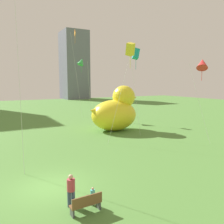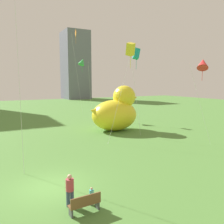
{
  "view_description": "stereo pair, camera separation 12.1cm",
  "coord_description": "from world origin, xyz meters",
  "px_view_note": "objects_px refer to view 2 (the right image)",
  "views": [
    {
      "loc": [
        -2.85,
        -12.61,
        5.92
      ],
      "look_at": [
        6.41,
        4.32,
        3.45
      ],
      "focal_mm": 36.88,
      "sensor_mm": 36.0,
      "label": 1
    },
    {
      "loc": [
        -2.74,
        -12.67,
        5.92
      ],
      "look_at": [
        6.41,
        4.32,
        3.45
      ],
      "focal_mm": 36.88,
      "sensor_mm": 36.0,
      "label": 2
    }
  ],
  "objects_px": {
    "kite_teal": "(136,54)",
    "kite_orange": "(76,38)",
    "person_child": "(92,195)",
    "kite_red": "(203,64)",
    "person_adult": "(70,189)",
    "kite_yellow": "(130,50)",
    "park_bench": "(85,203)",
    "giant_inflatable_duck": "(116,111)",
    "kite_green": "(82,62)"
  },
  "relations": [
    {
      "from": "person_child",
      "to": "kite_yellow",
      "type": "xyz_separation_m",
      "value": [
        7.58,
        8.43,
        8.4
      ]
    },
    {
      "from": "kite_teal",
      "to": "kite_orange",
      "type": "relative_size",
      "value": 0.66
    },
    {
      "from": "person_adult",
      "to": "kite_yellow",
      "type": "bearing_deg",
      "value": 43.3
    },
    {
      "from": "park_bench",
      "to": "kite_teal",
      "type": "relative_size",
      "value": 0.15
    },
    {
      "from": "park_bench",
      "to": "kite_orange",
      "type": "distance_m",
      "value": 33.34
    },
    {
      "from": "park_bench",
      "to": "person_child",
      "type": "xyz_separation_m",
      "value": [
        0.54,
        0.51,
        0.03
      ]
    },
    {
      "from": "kite_orange",
      "to": "kite_red",
      "type": "xyz_separation_m",
      "value": [
        5.44,
        -21.96,
        -5.66
      ]
    },
    {
      "from": "kite_yellow",
      "to": "kite_green",
      "type": "height_order",
      "value": "kite_green"
    },
    {
      "from": "kite_orange",
      "to": "park_bench",
      "type": "bearing_deg",
      "value": -109.14
    },
    {
      "from": "park_bench",
      "to": "kite_red",
      "type": "height_order",
      "value": "kite_red"
    },
    {
      "from": "giant_inflatable_duck",
      "to": "kite_green",
      "type": "distance_m",
      "value": 13.77
    },
    {
      "from": "kite_yellow",
      "to": "kite_teal",
      "type": "xyz_separation_m",
      "value": [
        3.01,
        3.44,
        0.14
      ]
    },
    {
      "from": "kite_red",
      "to": "kite_green",
      "type": "distance_m",
      "value": 20.94
    },
    {
      "from": "person_adult",
      "to": "kite_red",
      "type": "height_order",
      "value": "kite_red"
    },
    {
      "from": "kite_yellow",
      "to": "kite_teal",
      "type": "height_order",
      "value": "kite_teal"
    },
    {
      "from": "kite_teal",
      "to": "giant_inflatable_duck",
      "type": "bearing_deg",
      "value": 105.35
    },
    {
      "from": "kite_red",
      "to": "kite_green",
      "type": "bearing_deg",
      "value": 103.97
    },
    {
      "from": "kite_orange",
      "to": "kite_teal",
      "type": "bearing_deg",
      "value": -86.35
    },
    {
      "from": "giant_inflatable_duck",
      "to": "kite_red",
      "type": "distance_m",
      "value": 11.27
    },
    {
      "from": "giant_inflatable_duck",
      "to": "kite_orange",
      "type": "xyz_separation_m",
      "value": [
        -0.22,
        13.58,
        11.09
      ]
    },
    {
      "from": "kite_green",
      "to": "person_child",
      "type": "bearing_deg",
      "value": -110.3
    },
    {
      "from": "park_bench",
      "to": "person_child",
      "type": "bearing_deg",
      "value": 43.07
    },
    {
      "from": "person_adult",
      "to": "kite_green",
      "type": "distance_m",
      "value": 29.78
    },
    {
      "from": "person_adult",
      "to": "kite_yellow",
      "type": "height_order",
      "value": "kite_yellow"
    },
    {
      "from": "park_bench",
      "to": "kite_red",
      "type": "distance_m",
      "value": 18.54
    },
    {
      "from": "person_adult",
      "to": "kite_red",
      "type": "xyz_separation_m",
      "value": [
        15.91,
        6.14,
        6.92
      ]
    },
    {
      "from": "person_child",
      "to": "giant_inflatable_duck",
      "type": "height_order",
      "value": "giant_inflatable_duck"
    },
    {
      "from": "person_adult",
      "to": "kite_orange",
      "type": "bearing_deg",
      "value": 69.56
    },
    {
      "from": "person_adult",
      "to": "park_bench",
      "type": "bearing_deg",
      "value": -65.8
    },
    {
      "from": "kite_green",
      "to": "kite_yellow",
      "type": "bearing_deg",
      "value": -97.26
    },
    {
      "from": "park_bench",
      "to": "kite_teal",
      "type": "height_order",
      "value": "kite_teal"
    },
    {
      "from": "person_adult",
      "to": "giant_inflatable_duck",
      "type": "distance_m",
      "value": 18.1
    },
    {
      "from": "park_bench",
      "to": "kite_yellow",
      "type": "height_order",
      "value": "kite_yellow"
    },
    {
      "from": "person_adult",
      "to": "person_child",
      "type": "xyz_separation_m",
      "value": [
        0.95,
        -0.4,
        -0.38
      ]
    },
    {
      "from": "giant_inflatable_duck",
      "to": "kite_teal",
      "type": "bearing_deg",
      "value": -74.65
    },
    {
      "from": "park_bench",
      "to": "kite_yellow",
      "type": "distance_m",
      "value": 14.73
    },
    {
      "from": "person_adult",
      "to": "kite_yellow",
      "type": "xyz_separation_m",
      "value": [
        8.53,
        8.03,
        8.01
      ]
    },
    {
      "from": "kite_red",
      "to": "person_child",
      "type": "bearing_deg",
      "value": -156.4
    },
    {
      "from": "park_bench",
      "to": "giant_inflatable_duck",
      "type": "distance_m",
      "value": 18.64
    },
    {
      "from": "kite_teal",
      "to": "kite_red",
      "type": "relative_size",
      "value": 1.14
    },
    {
      "from": "giant_inflatable_duck",
      "to": "person_adult",
      "type": "bearing_deg",
      "value": -126.37
    },
    {
      "from": "person_child",
      "to": "kite_red",
      "type": "height_order",
      "value": "kite_red"
    },
    {
      "from": "kite_yellow",
      "to": "kite_green",
      "type": "relative_size",
      "value": 0.95
    },
    {
      "from": "person_adult",
      "to": "kite_orange",
      "type": "height_order",
      "value": "kite_orange"
    },
    {
      "from": "park_bench",
      "to": "kite_orange",
      "type": "bearing_deg",
      "value": 70.86
    },
    {
      "from": "kite_teal",
      "to": "kite_green",
      "type": "relative_size",
      "value": 0.97
    },
    {
      "from": "giant_inflatable_duck",
      "to": "kite_green",
      "type": "xyz_separation_m",
      "value": [
        0.17,
        11.88,
        6.96
      ]
    },
    {
      "from": "person_child",
      "to": "kite_green",
      "type": "relative_size",
      "value": 0.09
    },
    {
      "from": "kite_yellow",
      "to": "kite_green",
      "type": "xyz_separation_m",
      "value": [
        2.34,
        18.37,
        0.44
      ]
    },
    {
      "from": "park_bench",
      "to": "person_adult",
      "type": "distance_m",
      "value": 1.08
    }
  ]
}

